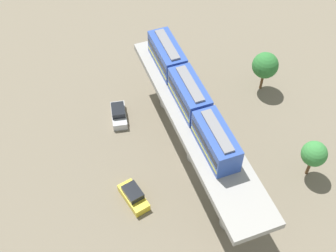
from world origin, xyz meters
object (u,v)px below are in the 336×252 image
object	(u,v)px
tree_mid_lot	(265,65)
parked_car_yellow	(133,196)
train	(189,94)
tree_near_viaduct	(314,154)
parked_car_silver	(119,114)

from	to	relation	value
tree_mid_lot	parked_car_yellow	bearing A→B (deg)	-153.54
train	tree_mid_lot	world-z (taller)	train
parked_car_yellow	tree_near_viaduct	xyz separation A→B (m)	(19.98, -3.65, 2.97)
train	tree_mid_lot	xyz separation A→B (m)	(13.02, 5.32, -4.39)
parked_car_yellow	parked_car_silver	world-z (taller)	same
train	parked_car_silver	distance (m)	12.30
train	parked_car_silver	size ratio (longest dim) A/B	4.59
parked_car_silver	parked_car_yellow	bearing A→B (deg)	-87.94
train	tree_mid_lot	bearing A→B (deg)	22.22
train	parked_car_yellow	size ratio (longest dim) A/B	4.56
tree_near_viaduct	tree_mid_lot	bearing A→B (deg)	83.42
parked_car_yellow	parked_car_silver	xyz separation A→B (m)	(1.93, 12.27, 0.00)
parked_car_silver	tree_near_viaduct	bearing A→B (deg)	-30.42
parked_car_silver	tree_mid_lot	size ratio (longest dim) A/B	0.76
tree_near_viaduct	parked_car_silver	bearing A→B (deg)	138.58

